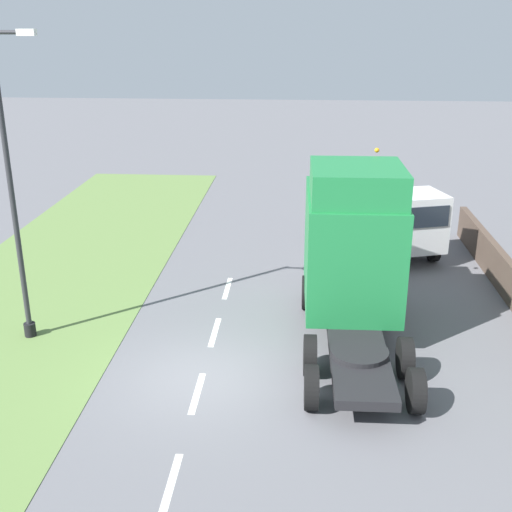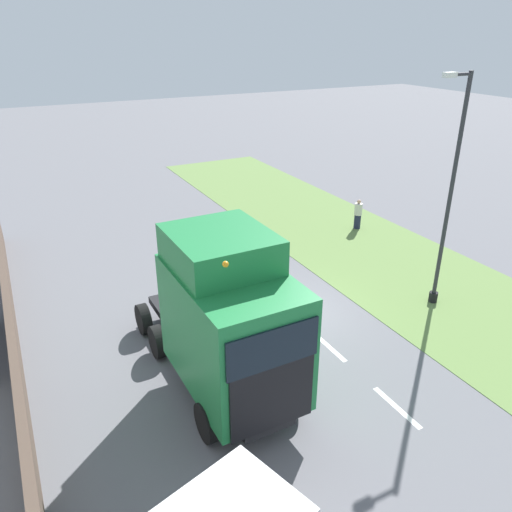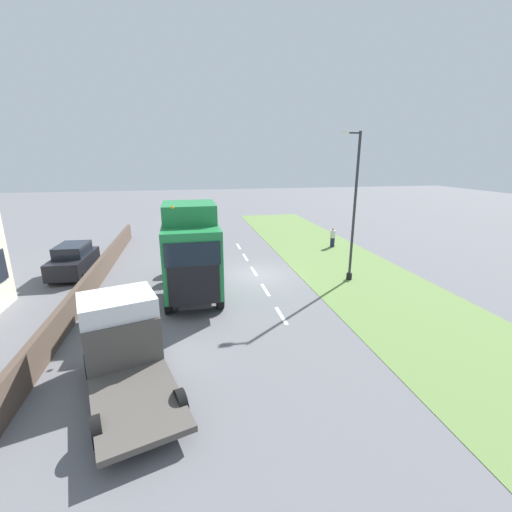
{
  "view_description": "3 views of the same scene",
  "coord_description": "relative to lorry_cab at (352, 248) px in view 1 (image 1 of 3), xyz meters",
  "views": [
    {
      "loc": [
        2.34,
        -13.79,
        8.35
      ],
      "look_at": [
        1.3,
        0.88,
        2.94
      ],
      "focal_mm": 45.0,
      "sensor_mm": 36.0,
      "label": 1
    },
    {
      "loc": [
        8.27,
        13.34,
        9.39
      ],
      "look_at": [
        1.56,
        0.38,
        2.69
      ],
      "focal_mm": 35.0,
      "sensor_mm": 36.0,
      "label": 2
    },
    {
      "loc": [
        3.91,
        19.26,
        6.83
      ],
      "look_at": [
        0.5,
        2.44,
        1.91
      ],
      "focal_mm": 24.0,
      "sensor_mm": 36.0,
      "label": 3
    }
  ],
  "objects": [
    {
      "name": "lorry_cab",
      "position": [
        0.0,
        0.0,
        0.0
      ],
      "size": [
        2.76,
        7.58,
        4.94
      ],
      "rotation": [
        0.0,
        0.0,
        0.01
      ],
      "color": "black",
      "rests_on": "ground"
    },
    {
      "name": "lane_markings",
      "position": [
        -3.82,
        -3.83,
        -2.42
      ],
      "size": [
        0.16,
        14.6,
        0.0
      ],
      "color": "white",
      "rests_on": "ground"
    },
    {
      "name": "lamp_post",
      "position": [
        -8.89,
        -1.24,
        1.4
      ],
      "size": [
        1.28,
        0.32,
        8.2
      ],
      "color": "black",
      "rests_on": "ground"
    },
    {
      "name": "ground_plane",
      "position": [
        -3.82,
        -3.13,
        -2.42
      ],
      "size": [
        120.0,
        120.0,
        0.0
      ],
      "primitive_type": "plane",
      "color": "slate",
      "rests_on": "ground"
    },
    {
      "name": "flatbed_truck",
      "position": [
        2.32,
        5.79,
        -1.03
      ],
      "size": [
        3.67,
        5.62,
        2.64
      ],
      "rotation": [
        0.0,
        0.0,
        3.44
      ],
      "color": "silver",
      "rests_on": "ground"
    }
  ]
}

